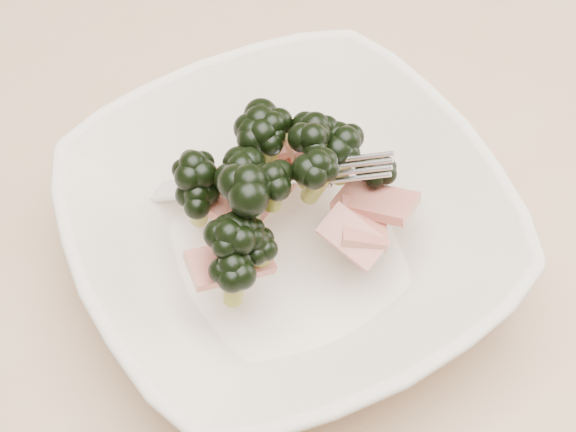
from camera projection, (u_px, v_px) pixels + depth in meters
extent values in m
cube|color=tan|center=(352.00, 205.00, 0.61)|extent=(1.20, 0.80, 0.04)
cylinder|color=tan|center=(466.00, 22.00, 1.26)|extent=(0.06, 0.06, 0.71)
imported|color=beige|center=(288.00, 229.00, 0.53)|extent=(0.32, 0.32, 0.07)
cylinder|color=olive|center=(234.00, 283.00, 0.49)|extent=(0.02, 0.02, 0.04)
ellipsoid|color=black|center=(232.00, 266.00, 0.47)|extent=(0.03, 0.03, 0.03)
cylinder|color=olive|center=(273.00, 192.00, 0.49)|extent=(0.02, 0.02, 0.03)
ellipsoid|color=black|center=(273.00, 177.00, 0.48)|extent=(0.03, 0.03, 0.02)
cylinder|color=olive|center=(261.00, 146.00, 0.54)|extent=(0.03, 0.02, 0.04)
ellipsoid|color=black|center=(260.00, 121.00, 0.52)|extent=(0.04, 0.04, 0.03)
cylinder|color=olive|center=(314.00, 150.00, 0.54)|extent=(0.02, 0.02, 0.04)
ellipsoid|color=black|center=(315.00, 127.00, 0.52)|extent=(0.03, 0.03, 0.03)
cylinder|color=olive|center=(343.00, 163.00, 0.54)|extent=(0.02, 0.02, 0.04)
ellipsoid|color=black|center=(346.00, 141.00, 0.52)|extent=(0.03, 0.03, 0.03)
cylinder|color=olive|center=(316.00, 186.00, 0.50)|extent=(0.01, 0.02, 0.04)
ellipsoid|color=black|center=(317.00, 164.00, 0.48)|extent=(0.03, 0.03, 0.02)
cylinder|color=olive|center=(197.00, 189.00, 0.53)|extent=(0.02, 0.02, 0.04)
ellipsoid|color=black|center=(193.00, 165.00, 0.51)|extent=(0.03, 0.03, 0.03)
cylinder|color=olive|center=(251.00, 208.00, 0.50)|extent=(0.02, 0.03, 0.05)
ellipsoid|color=black|center=(249.00, 182.00, 0.47)|extent=(0.04, 0.04, 0.03)
cylinder|color=olive|center=(312.00, 163.00, 0.52)|extent=(0.02, 0.02, 0.04)
ellipsoid|color=black|center=(313.00, 138.00, 0.50)|extent=(0.03, 0.03, 0.03)
cylinder|color=olive|center=(231.00, 256.00, 0.49)|extent=(0.01, 0.02, 0.04)
ellipsoid|color=black|center=(229.00, 234.00, 0.47)|extent=(0.03, 0.03, 0.03)
cylinder|color=olive|center=(264.00, 156.00, 0.54)|extent=(0.02, 0.02, 0.04)
ellipsoid|color=black|center=(263.00, 133.00, 0.52)|extent=(0.03, 0.03, 0.03)
cylinder|color=olive|center=(273.00, 148.00, 0.54)|extent=(0.02, 0.02, 0.04)
ellipsoid|color=black|center=(272.00, 125.00, 0.52)|extent=(0.03, 0.03, 0.02)
cylinder|color=olive|center=(247.00, 245.00, 0.49)|extent=(0.02, 0.01, 0.03)
ellipsoid|color=black|center=(246.00, 230.00, 0.48)|extent=(0.03, 0.03, 0.02)
cylinder|color=olive|center=(243.00, 187.00, 0.52)|extent=(0.02, 0.01, 0.04)
ellipsoid|color=black|center=(242.00, 167.00, 0.50)|extent=(0.03, 0.03, 0.03)
cylinder|color=olive|center=(239.00, 186.00, 0.52)|extent=(0.02, 0.02, 0.03)
ellipsoid|color=black|center=(238.00, 168.00, 0.50)|extent=(0.03, 0.03, 0.03)
cylinder|color=olive|center=(375.00, 187.00, 0.54)|extent=(0.01, 0.02, 0.03)
ellipsoid|color=black|center=(377.00, 169.00, 0.53)|extent=(0.03, 0.03, 0.02)
cylinder|color=olive|center=(258.00, 257.00, 0.50)|extent=(0.02, 0.01, 0.03)
ellipsoid|color=black|center=(257.00, 243.00, 0.48)|extent=(0.03, 0.03, 0.02)
cylinder|color=olive|center=(200.00, 211.00, 0.53)|extent=(0.01, 0.02, 0.03)
ellipsoid|color=black|center=(197.00, 195.00, 0.52)|extent=(0.03, 0.03, 0.02)
cube|color=maroon|center=(315.00, 142.00, 0.56)|extent=(0.05, 0.04, 0.02)
cube|color=maroon|center=(364.00, 223.00, 0.52)|extent=(0.05, 0.05, 0.02)
cube|color=maroon|center=(231.00, 203.00, 0.53)|extent=(0.05, 0.06, 0.02)
cube|color=maroon|center=(290.00, 164.00, 0.57)|extent=(0.05, 0.04, 0.01)
cube|color=maroon|center=(230.00, 262.00, 0.50)|extent=(0.06, 0.04, 0.02)
cube|color=maroon|center=(353.00, 237.00, 0.51)|extent=(0.04, 0.05, 0.02)
cube|color=maroon|center=(375.00, 202.00, 0.53)|extent=(0.05, 0.06, 0.03)
cube|color=maroon|center=(291.00, 140.00, 0.56)|extent=(0.04, 0.03, 0.01)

